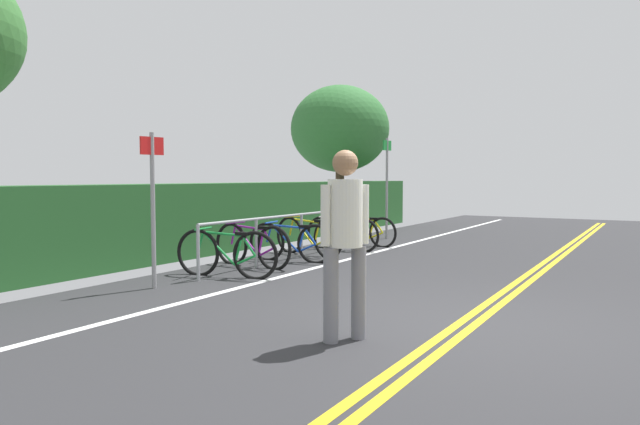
% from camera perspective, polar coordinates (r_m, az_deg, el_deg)
% --- Properties ---
extents(ground_plane, '(33.62, 10.16, 0.05)m').
position_cam_1_polar(ground_plane, '(6.28, 14.31, -10.76)').
color(ground_plane, '#2B2B2D').
extents(centre_line_yellow_inner, '(30.26, 0.10, 0.00)m').
position_cam_1_polar(centre_line_yellow_inner, '(6.25, 15.03, -10.58)').
color(centre_line_yellow_inner, gold).
rests_on(centre_line_yellow_inner, ground_plane).
extents(centre_line_yellow_outer, '(30.26, 0.10, 0.00)m').
position_cam_1_polar(centre_line_yellow_outer, '(6.29, 13.61, -10.46)').
color(centre_line_yellow_outer, gold).
rests_on(centre_line_yellow_outer, ground_plane).
extents(bike_lane_stripe_white, '(30.26, 0.12, 0.00)m').
position_cam_1_polar(bike_lane_stripe_white, '(7.80, -9.47, -7.69)').
color(bike_lane_stripe_white, white).
rests_on(bike_lane_stripe_white, ground_plane).
extents(bike_rack, '(5.65, 0.05, 0.84)m').
position_cam_1_polar(bike_rack, '(10.82, -1.84, -1.23)').
color(bike_rack, '#9EA0A5').
rests_on(bike_rack, ground_plane).
extents(bicycle_0, '(0.48, 1.71, 0.76)m').
position_cam_1_polar(bicycle_0, '(8.89, -9.21, -3.99)').
color(bicycle_0, black).
rests_on(bicycle_0, ground_plane).
extents(bicycle_1, '(0.46, 1.72, 0.77)m').
position_cam_1_polar(bicycle_1, '(9.84, -6.70, -3.23)').
color(bicycle_1, black).
rests_on(bicycle_1, ground_plane).
extents(bicycle_2, '(0.46, 1.68, 0.73)m').
position_cam_1_polar(bicycle_2, '(10.40, -2.87, -2.95)').
color(bicycle_2, black).
rests_on(bicycle_2, ground_plane).
extents(bicycle_3, '(0.57, 1.78, 0.77)m').
position_cam_1_polar(bicycle_3, '(11.23, -1.15, -2.36)').
color(bicycle_3, black).
rests_on(bicycle_3, ground_plane).
extents(bicycle_4, '(0.46, 1.75, 0.73)m').
position_cam_1_polar(bicycle_4, '(12.04, 2.19, -2.08)').
color(bicycle_4, black).
rests_on(bicycle_4, ground_plane).
extents(bicycle_5, '(0.46, 1.64, 0.70)m').
position_cam_1_polar(bicycle_5, '(12.81, 4.32, -1.81)').
color(bicycle_5, black).
rests_on(bicycle_5, ground_plane).
extents(pedestrian, '(0.42, 0.32, 1.76)m').
position_cam_1_polar(pedestrian, '(5.30, 2.48, -1.82)').
color(pedestrian, slate).
rests_on(pedestrian, ground_plane).
extents(sign_post_near, '(0.36, 0.08, 2.11)m').
position_cam_1_polar(sign_post_near, '(8.13, -16.12, 1.72)').
color(sign_post_near, gray).
rests_on(sign_post_near, ground_plane).
extents(sign_post_far, '(0.36, 0.07, 2.46)m').
position_cam_1_polar(sign_post_far, '(14.27, 6.59, 3.31)').
color(sign_post_far, gray).
rests_on(sign_post_far, ground_plane).
extents(hedge_backdrop, '(14.60, 0.83, 1.39)m').
position_cam_1_polar(hedge_backdrop, '(13.20, -5.79, -0.06)').
color(hedge_backdrop, '#235626').
rests_on(hedge_backdrop, ground_plane).
extents(tree_mid, '(3.10, 3.10, 4.39)m').
position_cam_1_polar(tree_mid, '(18.43, 1.97, 8.19)').
color(tree_mid, '#473323').
rests_on(tree_mid, ground_plane).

